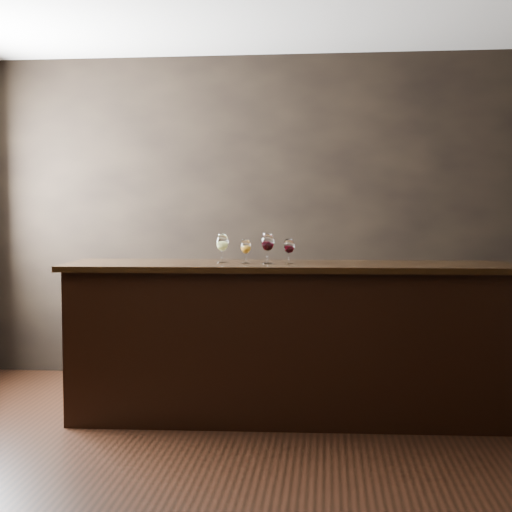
# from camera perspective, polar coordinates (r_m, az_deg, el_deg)

# --- Properties ---
(ground) EXTENTS (5.00, 5.00, 0.00)m
(ground) POSITION_cam_1_polar(r_m,az_deg,el_deg) (4.24, -1.92, -16.51)
(ground) COLOR black
(ground) RESTS_ON ground
(room_shell) EXTENTS (5.02, 4.52, 2.81)m
(room_shell) POSITION_cam_1_polar(r_m,az_deg,el_deg) (4.14, -4.99, 8.44)
(room_shell) COLOR black
(room_shell) RESTS_ON ground
(bar_counter) EXTENTS (3.04, 0.78, 1.05)m
(bar_counter) POSITION_cam_1_polar(r_m,az_deg,el_deg) (5.03, 2.64, -7.06)
(bar_counter) COLOR black
(bar_counter) RESTS_ON ground
(bar_top) EXTENTS (3.14, 0.85, 0.04)m
(bar_top) POSITION_cam_1_polar(r_m,az_deg,el_deg) (4.95, 2.66, -0.83)
(bar_top) COLOR black
(bar_top) RESTS_ON bar_counter
(back_bar_shelf) EXTENTS (2.58, 0.40, 0.93)m
(back_bar_shelf) POSITION_cam_1_polar(r_m,az_deg,el_deg) (6.06, 5.01, -5.82)
(back_bar_shelf) COLOR black
(back_bar_shelf) RESTS_ON ground
(glass_white) EXTENTS (0.09, 0.09, 0.21)m
(glass_white) POSITION_cam_1_polar(r_m,az_deg,el_deg) (5.03, -2.71, 1.05)
(glass_white) COLOR white
(glass_white) RESTS_ON bar_top
(glass_amber) EXTENTS (0.07, 0.07, 0.17)m
(glass_amber) POSITION_cam_1_polar(r_m,az_deg,el_deg) (4.95, -0.83, 0.73)
(glass_amber) COLOR white
(glass_amber) RESTS_ON bar_top
(glass_red_a) EXTENTS (0.09, 0.09, 0.21)m
(glass_red_a) POSITION_cam_1_polar(r_m,az_deg,el_deg) (4.95, 0.94, 1.06)
(glass_red_a) COLOR white
(glass_red_a) RESTS_ON bar_top
(glass_red_b) EXTENTS (0.07, 0.07, 0.17)m
(glass_red_b) POSITION_cam_1_polar(r_m,az_deg,el_deg) (4.94, 2.66, 0.75)
(glass_red_b) COLOR white
(glass_red_b) RESTS_ON bar_top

